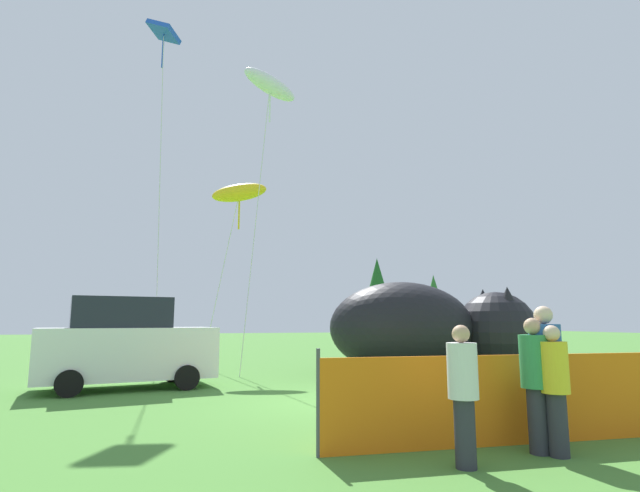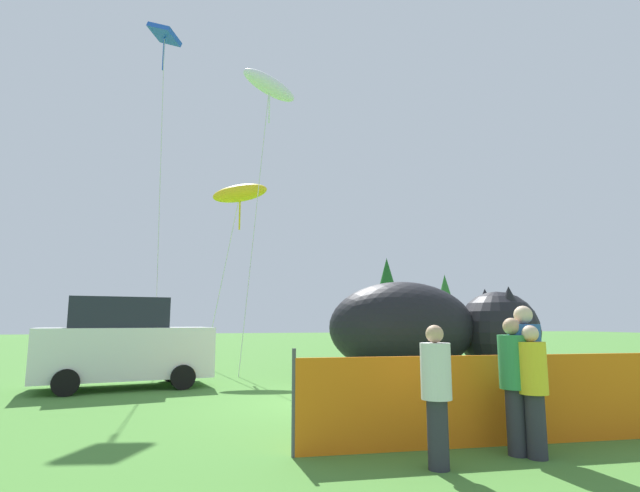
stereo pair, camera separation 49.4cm
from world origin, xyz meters
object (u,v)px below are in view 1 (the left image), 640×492
(spectator_in_grey_shirt, at_px, (463,389))
(kite_yellow_hero, at_px, (239,193))
(spectator_in_white_shirt, at_px, (555,384))
(spectator_in_black_shirt, at_px, (547,371))
(kite_white_ghost, at_px, (270,86))
(spectator_in_blue_shirt, at_px, (536,378))
(kite_blue_box, at_px, (164,39))
(parked_car, at_px, (126,344))
(inflatable_cat, at_px, (429,331))
(folding_chair, at_px, (554,379))

(spectator_in_grey_shirt, xyz_separation_m, kite_yellow_hero, (-1.14, 11.75, 5.17))
(spectator_in_white_shirt, xyz_separation_m, kite_yellow_hero, (-2.50, 11.66, 5.17))
(spectator_in_black_shirt, bearing_deg, kite_white_ghost, 100.32)
(spectator_in_black_shirt, bearing_deg, spectator_in_grey_shirt, -168.12)
(spectator_in_blue_shirt, distance_m, kite_yellow_hero, 12.78)
(kite_yellow_hero, bearing_deg, kite_blue_box, -171.43)
(parked_car, bearing_deg, kite_white_ghost, 17.62)
(inflatable_cat, height_order, spectator_in_black_shirt, inflatable_cat)
(folding_chair, distance_m, kite_blue_box, 15.55)
(spectator_in_blue_shirt, distance_m, kite_white_ghost, 13.25)
(spectator_in_blue_shirt, distance_m, kite_blue_box, 15.88)
(spectator_in_black_shirt, relative_size, kite_white_ghost, 0.18)
(folding_chair, relative_size, spectator_in_grey_shirt, 0.58)
(spectator_in_blue_shirt, relative_size, spectator_in_black_shirt, 0.92)
(spectator_in_white_shirt, height_order, kite_white_ghost, kite_white_ghost)
(spectator_in_blue_shirt, distance_m, spectator_in_white_shirt, 0.23)
(spectator_in_grey_shirt, xyz_separation_m, kite_white_ghost, (-0.39, 10.31, 8.56))
(folding_chair, height_order, spectator_in_grey_shirt, spectator_in_grey_shirt)
(kite_white_ghost, bearing_deg, parked_car, -151.81)
(parked_car, bearing_deg, folding_chair, -44.41)
(folding_chair, relative_size, kite_yellow_hero, 0.14)
(parked_car, height_order, inflatable_cat, inflatable_cat)
(inflatable_cat, bearing_deg, spectator_in_blue_shirt, -102.07)
(spectator_in_grey_shirt, distance_m, kite_white_ghost, 13.41)
(folding_chair, bearing_deg, kite_yellow_hero, 39.34)
(spectator_in_white_shirt, relative_size, kite_white_ghost, 0.16)
(folding_chair, xyz_separation_m, kite_yellow_hero, (-4.89, 8.91, 5.49))
(inflatable_cat, xyz_separation_m, spectator_in_grey_shirt, (-4.70, -9.30, -0.46))
(spectator_in_white_shirt, xyz_separation_m, kite_blue_box, (-5.24, 11.24, 10.23))
(spectator_in_blue_shirt, relative_size, kite_blue_box, 0.14)
(inflatable_cat, bearing_deg, folding_chair, -89.44)
(kite_blue_box, xyz_separation_m, kite_white_ghost, (3.49, -1.02, -1.68))
(kite_blue_box, relative_size, kite_white_ghost, 1.16)
(parked_car, relative_size, spectator_in_grey_shirt, 2.74)
(spectator_in_grey_shirt, bearing_deg, spectator_in_white_shirt, 3.96)
(spectator_in_white_shirt, relative_size, kite_blue_box, 0.14)
(spectator_in_black_shirt, bearing_deg, kite_blue_box, 115.71)
(spectator_in_grey_shirt, xyz_separation_m, kite_blue_box, (-3.88, 11.34, 10.23))
(spectator_in_white_shirt, distance_m, kite_yellow_hero, 13.00)
(spectator_in_grey_shirt, bearing_deg, inflatable_cat, 63.17)
(spectator_in_white_shirt, distance_m, spectator_in_black_shirt, 0.26)
(kite_blue_box, distance_m, kite_white_ghost, 4.00)
(kite_blue_box, distance_m, kite_yellow_hero, 5.77)
(kite_blue_box, height_order, kite_white_ghost, kite_blue_box)
(spectator_in_blue_shirt, xyz_separation_m, spectator_in_grey_shirt, (-1.24, -0.28, -0.05))
(parked_car, relative_size, inflatable_cat, 0.63)
(parked_car, relative_size, spectator_in_blue_shirt, 2.60)
(parked_car, bearing_deg, kite_yellow_hero, 37.68)
(kite_blue_box, bearing_deg, spectator_in_blue_shirt, -65.18)
(parked_car, distance_m, spectator_in_grey_shirt, 9.28)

